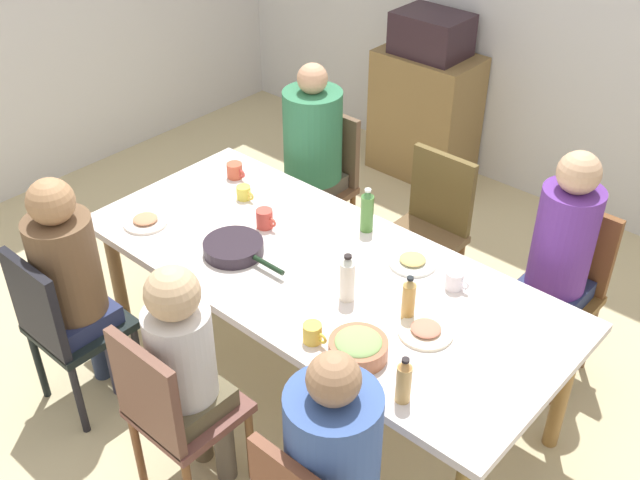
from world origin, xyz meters
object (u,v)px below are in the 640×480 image
(bottle_0, at_px, (367,211))
(serving_pan, at_px, (234,248))
(cup_4, at_px, (235,171))
(plate_0, at_px, (146,221))
(chair_2, at_px, (560,283))
(chair_3, at_px, (63,323))
(cup_1, at_px, (265,219))
(cup_0, at_px, (313,333))
(cup_2, at_px, (455,280))
(side_cabinet, at_px, (425,115))
(bottle_3, at_px, (404,381))
(person_2, at_px, (560,253))
(bowl_0, at_px, (358,347))
(chair_4, at_px, (172,409))
(person_1, at_px, (312,146))
(person_4, at_px, (185,363))
(plate_1, at_px, (412,262))
(bottle_1, at_px, (409,299))
(plate_2, at_px, (426,331))
(chair_1, at_px, (322,177))
(dining_table, at_px, (320,278))
(chair_0, at_px, (429,224))
(cup_3, at_px, (244,193))
(person_3, at_px, (71,275))
(person_5, at_px, (334,464))
(microwave, at_px, (432,34))
(bottle_2, at_px, (347,278))

(bottle_0, bearing_deg, serving_pan, -121.04)
(cup_4, bearing_deg, plate_0, -89.74)
(chair_2, relative_size, plate_0, 4.10)
(chair_3, bearing_deg, bottle_0, 59.53)
(cup_1, distance_m, cup_4, 0.52)
(cup_0, bearing_deg, cup_1, 147.96)
(cup_1, height_order, cup_2, cup_1)
(cup_1, xyz_separation_m, side_cabinet, (-0.46, 2.05, -0.32))
(chair_2, bearing_deg, bottle_3, -90.54)
(person_2, bearing_deg, bowl_0, -103.82)
(chair_4, height_order, cup_2, chair_4)
(person_1, relative_size, cup_0, 10.99)
(person_2, distance_m, serving_pan, 1.51)
(person_4, relative_size, bowl_0, 4.97)
(cup_2, bearing_deg, plate_1, 175.28)
(bottle_1, bearing_deg, plate_2, -16.26)
(plate_2, bearing_deg, person_4, -129.67)
(chair_1, height_order, person_2, person_2)
(plate_0, height_order, cup_2, cup_2)
(dining_table, relative_size, chair_0, 2.60)
(cup_2, distance_m, cup_3, 1.23)
(person_3, height_order, cup_3, person_3)
(chair_2, xyz_separation_m, person_5, (0.00, -1.69, 0.22))
(chair_4, bearing_deg, bowl_0, 48.06)
(person_4, height_order, bottle_0, person_4)
(person_2, xyz_separation_m, bowl_0, (-0.28, -1.14, 0.02))
(bowl_0, bearing_deg, person_4, -137.18)
(bottle_0, distance_m, microwave, 1.95)
(bottle_1, xyz_separation_m, bottle_3, (0.26, -0.39, -0.00))
(plate_2, height_order, bottle_0, bottle_0)
(bottle_0, bearing_deg, cup_4, -174.96)
(bowl_0, distance_m, bottle_2, 0.36)
(chair_3, distance_m, cup_2, 1.78)
(person_5, bearing_deg, bottle_0, 124.51)
(plate_0, bearing_deg, cup_2, 22.31)
(person_2, relative_size, person_5, 1.03)
(bowl_0, height_order, cup_3, bowl_0)
(bottle_0, distance_m, bottle_2, 0.54)
(person_4, xyz_separation_m, cup_0, (0.31, 0.41, 0.07))
(bottle_3, bearing_deg, bowl_0, 165.47)
(chair_4, xyz_separation_m, plate_2, (0.62, 0.84, 0.22))
(cup_1, bearing_deg, person_1, 115.93)
(person_1, distance_m, person_3, 1.60)
(chair_1, height_order, cup_4, chair_1)
(chair_0, bearing_deg, chair_2, 0.00)
(person_5, relative_size, microwave, 2.56)
(person_2, relative_size, bottle_2, 5.50)
(bowl_0, height_order, bottle_2, bottle_2)
(cup_3, bearing_deg, dining_table, -14.73)
(chair_0, relative_size, chair_2, 1.00)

